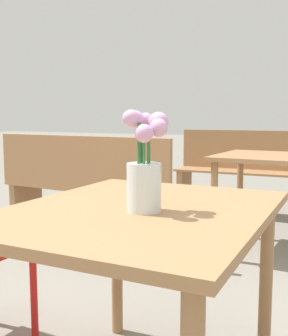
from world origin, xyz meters
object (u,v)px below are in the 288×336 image
at_px(table_back, 269,172).
at_px(bench_middle, 254,170).
at_px(flower_vase, 145,170).
at_px(bench_near, 86,187).
at_px(table_front, 140,236).

bearing_deg(table_back, bench_middle, 107.40).
distance_m(flower_vase, table_back, 1.95).
height_order(bench_near, table_back, bench_near).
bearing_deg(bench_middle, table_front, -84.00).
relative_size(bench_near, bench_middle, 0.99).
relative_size(table_front, bench_middle, 0.64).
height_order(flower_vase, bench_near, flower_vase).
bearing_deg(table_back, bench_near, -161.18).
xyz_separation_m(flower_vase, bench_middle, (-0.36, 3.13, -0.37)).
bearing_deg(table_back, flower_vase, -90.32).
xyz_separation_m(bench_near, table_back, (1.28, 0.44, 0.14)).
relative_size(flower_vase, table_back, 0.40).
xyz_separation_m(bench_near, bench_middle, (0.91, 1.63, 0.00)).
distance_m(flower_vase, bench_near, 2.00).
height_order(table_front, table_back, table_back).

